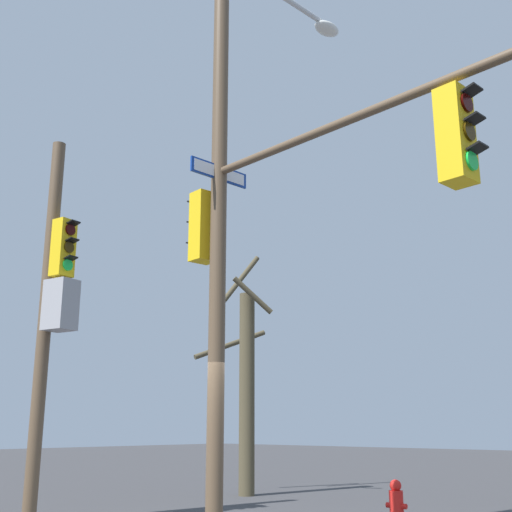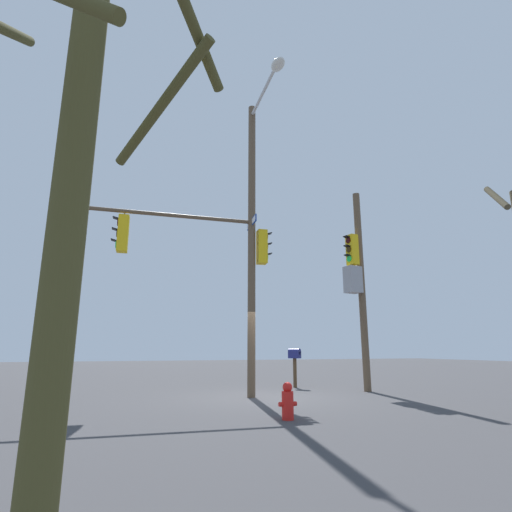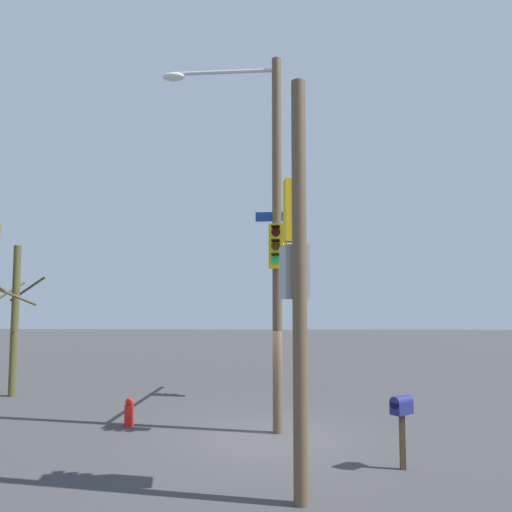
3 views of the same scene
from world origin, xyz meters
TOP-DOWN VIEW (x-y plane):
  - ground_plane at (0.00, 0.00)m, footprint 80.00×80.00m
  - main_signal_pole_assembly at (1.07, -0.04)m, footprint 6.14×3.60m
  - secondary_pole_assembly at (-3.70, -0.44)m, footprint 0.81×0.52m
  - fire_hydrant at (0.90, 3.70)m, footprint 0.38×0.24m
  - mailbox at (-2.15, -2.55)m, footprint 0.46×0.50m
  - bare_tree_behind_pole at (4.67, 8.82)m, footprint 2.18×2.00m

SIDE VIEW (x-z plane):
  - ground_plane at x=0.00m, z-range 0.00..0.00m
  - fire_hydrant at x=0.90m, z-range -0.02..0.71m
  - mailbox at x=-2.15m, z-range 0.40..1.81m
  - bare_tree_behind_pole at x=4.67m, z-range -0.18..5.75m
  - secondary_pole_assembly at x=-3.70m, z-range 0.28..7.34m
  - main_signal_pole_assembly at x=1.07m, z-range 0.34..9.93m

